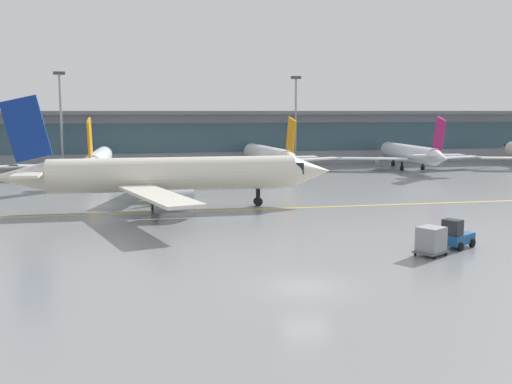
{
  "coord_description": "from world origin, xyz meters",
  "views": [
    {
      "loc": [
        -9.42,
        -30.67,
        9.63
      ],
      "look_at": [
        0.93,
        17.09,
        3.0
      ],
      "focal_mm": 42.14,
      "sensor_mm": 36.0,
      "label": 1
    }
  ],
  "objects_px": {
    "cargo_dolly_lead": "(431,240)",
    "apron_light_mast_2": "(296,117)",
    "gate_airplane_4": "(410,153)",
    "gate_airplane_3": "(269,156)",
    "gate_airplane_2": "(99,160)",
    "taxiing_regional_jet": "(170,175)",
    "baggage_tug": "(456,235)",
    "apron_light_mast_1": "(61,118)"
  },
  "relations": [
    {
      "from": "gate_airplane_4",
      "to": "baggage_tug",
      "type": "bearing_deg",
      "value": 160.04
    },
    {
      "from": "gate_airplane_4",
      "to": "taxiing_regional_jet",
      "type": "relative_size",
      "value": 0.79
    },
    {
      "from": "gate_airplane_2",
      "to": "baggage_tug",
      "type": "height_order",
      "value": "gate_airplane_2"
    },
    {
      "from": "gate_airplane_2",
      "to": "cargo_dolly_lead",
      "type": "bearing_deg",
      "value": -152.78
    },
    {
      "from": "gate_airplane_4",
      "to": "cargo_dolly_lead",
      "type": "height_order",
      "value": "gate_airplane_4"
    },
    {
      "from": "gate_airplane_2",
      "to": "apron_light_mast_2",
      "type": "xyz_separation_m",
      "value": [
        33.13,
        14.03,
        5.86
      ]
    },
    {
      "from": "gate_airplane_2",
      "to": "gate_airplane_3",
      "type": "relative_size",
      "value": 1.0
    },
    {
      "from": "taxiing_regional_jet",
      "to": "cargo_dolly_lead",
      "type": "xyz_separation_m",
      "value": [
        15.61,
        -23.26,
        -2.28
      ]
    },
    {
      "from": "gate_airplane_3",
      "to": "apron_light_mast_1",
      "type": "xyz_separation_m",
      "value": [
        -31.74,
        7.74,
        5.9
      ]
    },
    {
      "from": "taxiing_regional_jet",
      "to": "apron_light_mast_2",
      "type": "relative_size",
      "value": 2.14
    },
    {
      "from": "gate_airplane_3",
      "to": "gate_airplane_4",
      "type": "relative_size",
      "value": 1.0
    },
    {
      "from": "gate_airplane_3",
      "to": "gate_airplane_4",
      "type": "bearing_deg",
      "value": -95.46
    },
    {
      "from": "baggage_tug",
      "to": "gate_airplane_2",
      "type": "bearing_deg",
      "value": 86.88
    },
    {
      "from": "gate_airplane_4",
      "to": "cargo_dolly_lead",
      "type": "bearing_deg",
      "value": 158.22
    },
    {
      "from": "gate_airplane_2",
      "to": "taxiing_regional_jet",
      "type": "xyz_separation_m",
      "value": [
        8.03,
        -28.93,
        0.69
      ]
    },
    {
      "from": "gate_airplane_3",
      "to": "taxiing_regional_jet",
      "type": "height_order",
      "value": "taxiing_regional_jet"
    },
    {
      "from": "gate_airplane_3",
      "to": "cargo_dolly_lead",
      "type": "xyz_separation_m",
      "value": [
        -2.11,
        -55.74,
        -1.59
      ]
    },
    {
      "from": "gate_airplane_3",
      "to": "apron_light_mast_1",
      "type": "height_order",
      "value": "apron_light_mast_1"
    },
    {
      "from": "gate_airplane_2",
      "to": "gate_airplane_4",
      "type": "height_order",
      "value": "same"
    },
    {
      "from": "taxiing_regional_jet",
      "to": "gate_airplane_4",
      "type": "bearing_deg",
      "value": 38.25
    },
    {
      "from": "gate_airplane_3",
      "to": "baggage_tug",
      "type": "relative_size",
      "value": 9.01
    },
    {
      "from": "cargo_dolly_lead",
      "to": "apron_light_mast_2",
      "type": "xyz_separation_m",
      "value": [
        9.49,
        66.21,
        7.44
      ]
    },
    {
      "from": "gate_airplane_3",
      "to": "baggage_tug",
      "type": "distance_m",
      "value": 54.09
    },
    {
      "from": "gate_airplane_2",
      "to": "baggage_tug",
      "type": "relative_size",
      "value": 9.01
    },
    {
      "from": "gate_airplane_3",
      "to": "taxiing_regional_jet",
      "type": "bearing_deg",
      "value": 147.3
    },
    {
      "from": "gate_airplane_2",
      "to": "gate_airplane_4",
      "type": "xyz_separation_m",
      "value": [
        49.52,
        2.99,
        0.0
      ]
    },
    {
      "from": "taxiing_regional_jet",
      "to": "cargo_dolly_lead",
      "type": "relative_size",
      "value": 12.75
    },
    {
      "from": "gate_airplane_4",
      "to": "apron_light_mast_2",
      "type": "height_order",
      "value": "apron_light_mast_2"
    },
    {
      "from": "taxiing_regional_jet",
      "to": "apron_light_mast_2",
      "type": "distance_m",
      "value": 50.02
    },
    {
      "from": "gate_airplane_4",
      "to": "gate_airplane_3",
      "type": "bearing_deg",
      "value": 91.98
    },
    {
      "from": "gate_airplane_2",
      "to": "apron_light_mast_2",
      "type": "distance_m",
      "value": 36.45
    },
    {
      "from": "taxiing_regional_jet",
      "to": "baggage_tug",
      "type": "distance_m",
      "value": 28.48
    },
    {
      "from": "gate_airplane_2",
      "to": "gate_airplane_4",
      "type": "distance_m",
      "value": 49.61
    },
    {
      "from": "baggage_tug",
      "to": "apron_light_mast_1",
      "type": "relative_size",
      "value": 0.19
    },
    {
      "from": "gate_airplane_4",
      "to": "apron_light_mast_2",
      "type": "distance_m",
      "value": 20.61
    },
    {
      "from": "gate_airplane_2",
      "to": "gate_airplane_3",
      "type": "height_order",
      "value": "same"
    },
    {
      "from": "cargo_dolly_lead",
      "to": "apron_light_mast_2",
      "type": "distance_m",
      "value": 67.3
    },
    {
      "from": "apron_light_mast_1",
      "to": "baggage_tug",
      "type": "bearing_deg",
      "value": -62.29
    },
    {
      "from": "baggage_tug",
      "to": "apron_light_mast_2",
      "type": "xyz_separation_m",
      "value": [
        6.67,
        64.53,
        7.61
      ]
    },
    {
      "from": "gate_airplane_4",
      "to": "taxiing_regional_jet",
      "type": "distance_m",
      "value": 52.35
    },
    {
      "from": "apron_light_mast_2",
      "to": "gate_airplane_4",
      "type": "bearing_deg",
      "value": -33.98
    },
    {
      "from": "apron_light_mast_1",
      "to": "gate_airplane_4",
      "type": "bearing_deg",
      "value": -8.52
    }
  ]
}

